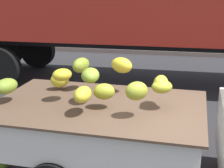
% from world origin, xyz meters
% --- Properties ---
extents(curb_strip, '(80.00, 0.80, 0.16)m').
position_xyz_m(curb_strip, '(0.00, 9.32, 0.08)').
color(curb_strip, gray).
rests_on(curb_strip, ground).
extents(fallen_banana_bunch_near_tailgate, '(0.34, 0.36, 0.18)m').
position_xyz_m(fallen_banana_bunch_near_tailgate, '(-2.92, 0.20, 0.09)').
color(fallen_banana_bunch_near_tailgate, olive).
rests_on(fallen_banana_bunch_near_tailgate, ground).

